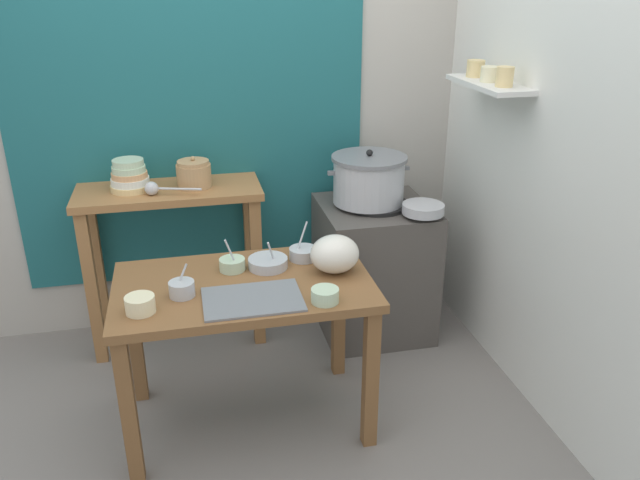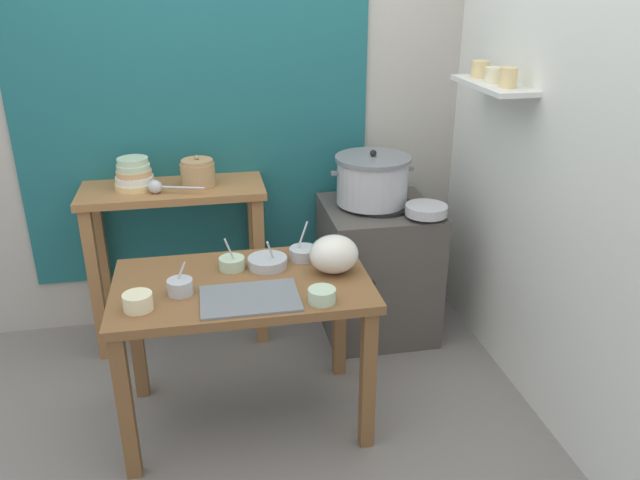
{
  "view_description": "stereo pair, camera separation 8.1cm",
  "coord_description": "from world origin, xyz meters",
  "views": [
    {
      "loc": [
        -0.21,
        -2.4,
        1.95
      ],
      "look_at": [
        0.37,
        0.17,
        0.82
      ],
      "focal_mm": 35.36,
      "sensor_mm": 36.0,
      "label": 1
    },
    {
      "loc": [
        -0.13,
        -2.42,
        1.95
      ],
      "look_at": [
        0.37,
        0.17,
        0.82
      ],
      "focal_mm": 35.36,
      "sensor_mm": 36.0,
      "label": 2
    }
  ],
  "objects": [
    {
      "name": "wall_back",
      "position": [
        0.08,
        1.1,
        1.3
      ],
      "size": [
        4.4,
        0.12,
        2.6
      ],
      "color": "#B2ADA3",
      "rests_on": "ground"
    },
    {
      "name": "prep_bowl_0",
      "position": [
        -0.03,
        0.15,
        0.75
      ],
      "size": [
        0.11,
        0.11,
        0.15
      ],
      "color": "#B7D1AD",
      "rests_on": "prep_table"
    },
    {
      "name": "prep_table",
      "position": [
        -0.0,
        0.02,
        0.61
      ],
      "size": [
        1.1,
        0.66,
        0.72
      ],
      "color": "brown",
      "rests_on": "ground"
    },
    {
      "name": "clay_pot",
      "position": [
        -0.16,
        0.83,
        0.97
      ],
      "size": [
        0.18,
        0.18,
        0.17
      ],
      "color": "tan",
      "rests_on": "back_shelf_table"
    },
    {
      "name": "ladle",
      "position": [
        -0.36,
        0.74,
        0.94
      ],
      "size": [
        0.28,
        0.11,
        0.07
      ],
      "color": "#B7BABF",
      "rests_on": "back_shelf_table"
    },
    {
      "name": "prep_bowl_1",
      "position": [
        -0.42,
        -0.15,
        0.76
      ],
      "size": [
        0.12,
        0.12,
        0.07
      ],
      "color": "beige",
      "rests_on": "prep_table"
    },
    {
      "name": "stove_block",
      "position": [
        0.81,
        0.7,
        0.38
      ],
      "size": [
        0.6,
        0.61,
        0.78
      ],
      "color": "#4C4742",
      "rests_on": "ground"
    },
    {
      "name": "prep_bowl_2",
      "position": [
        -0.26,
        -0.05,
        0.76
      ],
      "size": [
        0.11,
        0.11,
        0.14
      ],
      "color": "#B7BABF",
      "rests_on": "prep_table"
    },
    {
      "name": "wide_pan",
      "position": [
        1.0,
        0.49,
        0.81
      ],
      "size": [
        0.22,
        0.22,
        0.05
      ],
      "primitive_type": "cylinder",
      "color": "#B7BABF",
      "rests_on": "stove_block"
    },
    {
      "name": "ground_plane",
      "position": [
        0.0,
        0.0,
        0.0
      ],
      "size": [
        9.0,
        9.0,
        0.0
      ],
      "primitive_type": "plane",
      "color": "gray"
    },
    {
      "name": "wall_right",
      "position": [
        1.4,
        0.2,
        1.3
      ],
      "size": [
        0.3,
        3.2,
        2.6
      ],
      "color": "silver",
      "rests_on": "ground"
    },
    {
      "name": "bowl_stack_enamel",
      "position": [
        -0.48,
        0.84,
        0.97
      ],
      "size": [
        0.21,
        0.21,
        0.16
      ],
      "color": "#E5C684",
      "rests_on": "back_shelf_table"
    },
    {
      "name": "prep_bowl_4",
      "position": [
        0.12,
        0.14,
        0.75
      ],
      "size": [
        0.18,
        0.18,
        0.14
      ],
      "color": "#B7BABF",
      "rests_on": "prep_table"
    },
    {
      "name": "plastic_bag",
      "position": [
        0.41,
        0.04,
        0.8
      ],
      "size": [
        0.22,
        0.19,
        0.17
      ],
      "primitive_type": "ellipsoid",
      "color": "silver",
      "rests_on": "prep_table"
    },
    {
      "name": "prep_bowl_5",
      "position": [
        0.3,
        0.2,
        0.75
      ],
      "size": [
        0.13,
        0.13,
        0.17
      ],
      "color": "#B7BABF",
      "rests_on": "prep_table"
    },
    {
      "name": "back_shelf_table",
      "position": [
        -0.3,
        0.83,
        0.68
      ],
      "size": [
        0.96,
        0.4,
        0.9
      ],
      "color": "#9E6B3D",
      "rests_on": "ground"
    },
    {
      "name": "steamer_pot",
      "position": [
        0.77,
        0.72,
        0.91
      ],
      "size": [
        0.46,
        0.41,
        0.3
      ],
      "color": "#B7BABF",
      "rests_on": "stove_block"
    },
    {
      "name": "serving_tray",
      "position": [
        0.02,
        -0.15,
        0.72
      ],
      "size": [
        0.4,
        0.28,
        0.01
      ],
      "primitive_type": "cube",
      "color": "slate",
      "rests_on": "prep_table"
    },
    {
      "name": "prep_bowl_3",
      "position": [
        0.3,
        -0.23,
        0.75
      ],
      "size": [
        0.11,
        0.11,
        0.06
      ],
      "color": "#B7D1AD",
      "rests_on": "prep_table"
    }
  ]
}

